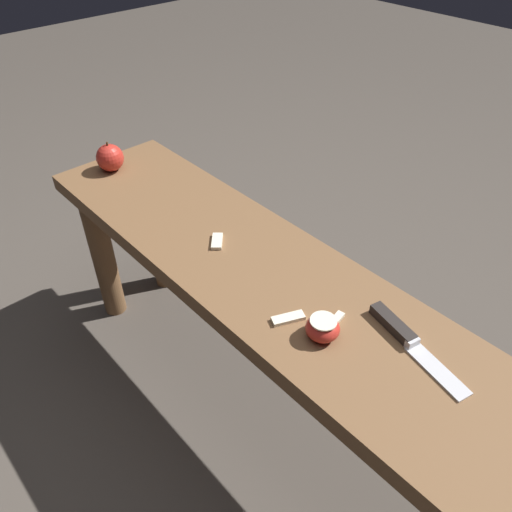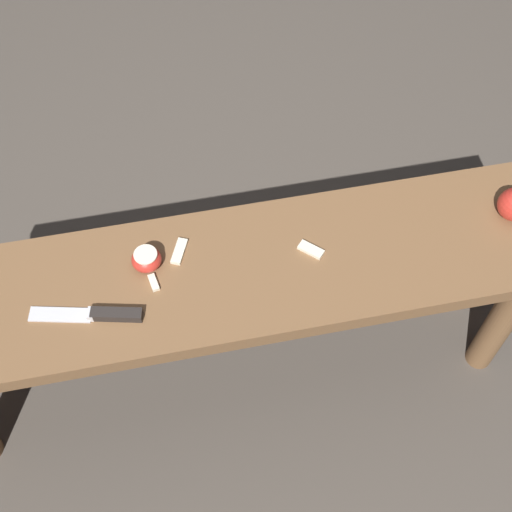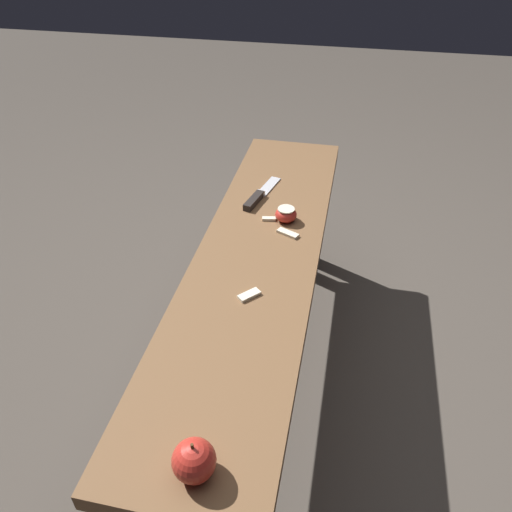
{
  "view_description": "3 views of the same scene",
  "coord_description": "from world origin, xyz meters",
  "px_view_note": "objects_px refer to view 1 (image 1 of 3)",
  "views": [
    {
      "loc": [
        -0.53,
        0.54,
        1.17
      ],
      "look_at": [
        0.06,
        0.01,
        0.52
      ],
      "focal_mm": 35.0,
      "sensor_mm": 36.0,
      "label": 1
    },
    {
      "loc": [
        -0.09,
        -0.74,
        1.74
      ],
      "look_at": [
        0.06,
        0.01,
        0.52
      ],
      "focal_mm": 50.0,
      "sensor_mm": 36.0,
      "label": 2
    },
    {
      "loc": [
        1.02,
        0.21,
        1.27
      ],
      "look_at": [
        0.06,
        0.01,
        0.52
      ],
      "focal_mm": 35.0,
      "sensor_mm": 36.0,
      "label": 3
    }
  ],
  "objects_px": {
    "apple_whole": "(110,158)",
    "apple_cut": "(323,328)",
    "wooden_bench": "(276,312)",
    "knife": "(404,335)"
  },
  "relations": [
    {
      "from": "apple_whole",
      "to": "apple_cut",
      "type": "height_order",
      "value": "apple_whole"
    },
    {
      "from": "wooden_bench",
      "to": "apple_whole",
      "type": "xyz_separation_m",
      "value": [
        0.62,
        0.02,
        0.13
      ]
    },
    {
      "from": "knife",
      "to": "apple_cut",
      "type": "relative_size",
      "value": 3.66
    },
    {
      "from": "wooden_bench",
      "to": "apple_cut",
      "type": "relative_size",
      "value": 22.66
    },
    {
      "from": "wooden_bench",
      "to": "apple_whole",
      "type": "height_order",
      "value": "apple_whole"
    },
    {
      "from": "wooden_bench",
      "to": "apple_cut",
      "type": "xyz_separation_m",
      "value": [
        -0.16,
        0.05,
        0.12
      ]
    },
    {
      "from": "apple_whole",
      "to": "apple_cut",
      "type": "bearing_deg",
      "value": 178.15
    },
    {
      "from": "knife",
      "to": "apple_whole",
      "type": "height_order",
      "value": "apple_whole"
    },
    {
      "from": "knife",
      "to": "apple_cut",
      "type": "distance_m",
      "value": 0.14
    },
    {
      "from": "wooden_bench",
      "to": "apple_cut",
      "type": "distance_m",
      "value": 0.21
    }
  ]
}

